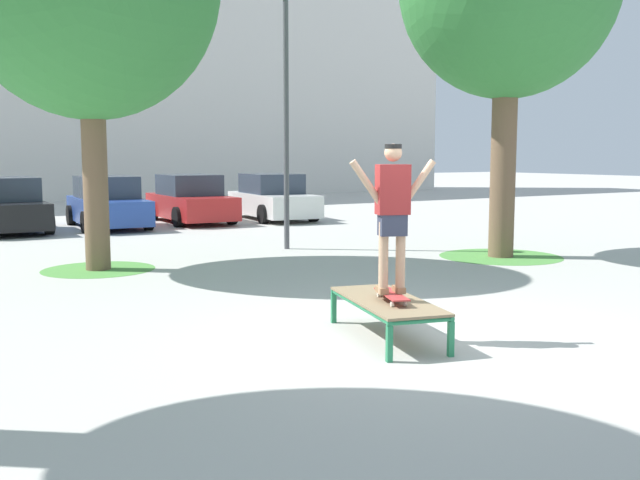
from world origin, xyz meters
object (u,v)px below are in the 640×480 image
skater (393,208)px  light_post (286,77)px  car_red (190,200)px  skate_box (387,303)px  car_white (273,198)px  car_black (7,207)px  skateboard (392,295)px  car_blue (107,204)px

skater → light_post: light_post is taller
light_post → car_red: bearing=85.8°
skater → skate_box: bearing=75.9°
car_white → light_post: light_post is taller
skate_box → car_white: car_white is taller
car_white → light_post: bearing=-115.1°
skate_box → light_post: (2.87, 7.70, 3.41)m
skate_box → car_black: (-1.96, 15.01, 0.28)m
skate_box → skateboard: size_ratio=2.47×
skateboard → light_post: size_ratio=0.14×
skateboard → light_post: (2.91, 7.82, 3.29)m
car_blue → car_white: 5.38m
car_black → skater: bearing=-82.7°
car_blue → skate_box: bearing=-92.8°
skateboard → car_red: bearing=77.2°
car_white → car_blue: bearing=178.6°
skater → car_black: size_ratio=0.40×
car_red → light_post: (-0.54, -7.34, 3.13)m
car_red → car_white: 2.73m
skate_box → car_blue: 14.75m
skater → light_post: bearing=69.6°
skate_box → skateboard: skateboard is taller
skater → car_blue: skater is taller
skater → car_black: bearing=97.3°
car_blue → car_white: size_ratio=0.99×
skate_box → skater: (-0.03, -0.13, 1.12)m
skateboard → car_white: car_white is taller
skateboard → skater: 0.99m
skate_box → light_post: light_post is taller
car_red → light_post: bearing=-94.2°
light_post → skateboard: bearing=-110.4°
skate_box → light_post: 8.90m
skate_box → car_blue: size_ratio=0.47×
skate_box → light_post: bearing=69.5°
skate_box → skateboard: (-0.03, -0.13, 0.12)m
skateboard → skater: size_ratio=0.48×
car_black → car_blue: same height
car_blue → car_white: same height
car_black → light_post: light_post is taller
light_post → skater: bearing=-110.4°
skate_box → skater: size_ratio=1.20×
skateboard → skate_box: bearing=75.8°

